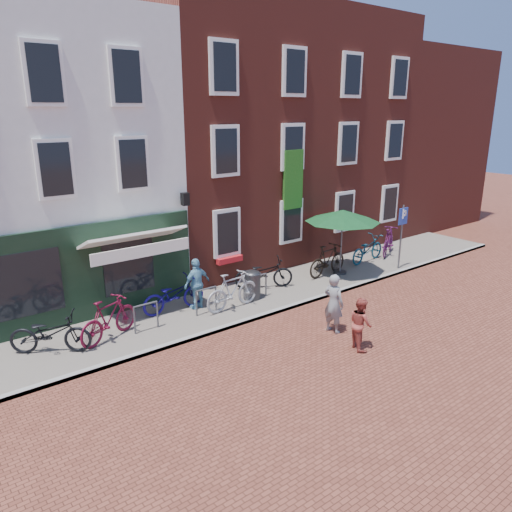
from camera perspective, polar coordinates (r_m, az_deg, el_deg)
ground at (r=15.14m, az=1.51°, el=-7.09°), size 80.00×80.00×0.00m
sidewalk at (r=16.78m, az=0.92°, el=-4.44°), size 24.00×3.00×0.10m
building_stucco at (r=18.17m, az=-26.00°, el=10.00°), size 8.00×8.00×9.00m
building_brick_mid at (r=20.75m, az=-6.57°, el=13.59°), size 6.00×8.00×10.00m
building_brick_right at (r=24.41m, az=5.91°, el=14.09°), size 6.00×8.00×10.00m
filler_right at (r=29.29m, az=15.40°, el=13.06°), size 7.00×8.00×9.00m
litter_bin at (r=16.06m, az=-0.48°, el=-3.18°), size 0.57×0.57×1.05m
parking_sign at (r=19.64m, az=16.74°, el=3.33°), size 0.50×0.08×2.53m
parasol at (r=18.33m, az=10.13°, el=4.92°), size 2.80×2.80×2.58m
woman at (r=14.00m, az=9.08°, el=-5.50°), size 0.50×0.69×1.74m
boy at (r=13.26m, az=12.14°, el=-7.73°), size 0.76×0.84×1.43m
cafe_person at (r=15.32m, az=-6.93°, el=-3.22°), size 1.01×0.54×1.63m
bicycle_0 at (r=13.67m, az=-22.95°, el=-8.32°), size 2.11×1.74×1.08m
bicycle_1 at (r=13.86m, az=-16.86°, el=-7.04°), size 2.06×1.27×1.20m
bicycle_2 at (r=15.30m, az=-9.63°, el=-4.48°), size 2.08×0.78×1.08m
bicycle_3 at (r=15.26m, az=-2.76°, el=-4.07°), size 2.02×0.67×1.20m
bicycle_4 at (r=17.01m, az=0.93°, el=-2.02°), size 2.16×1.57×1.08m
bicycle_5 at (r=18.47m, az=8.37°, el=-0.47°), size 2.04×0.73×1.20m
bicycle_6 at (r=20.45m, az=12.90°, el=0.81°), size 2.13×0.96×1.08m
bicycle_7 at (r=21.68m, az=15.24°, el=1.71°), size 2.04×1.40×1.20m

